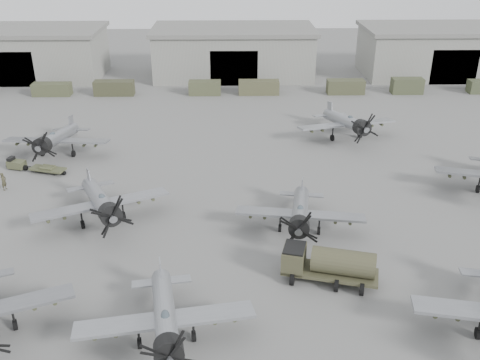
# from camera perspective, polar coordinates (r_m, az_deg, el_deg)

# --- Properties ---
(ground) EXTENTS (220.00, 220.00, 0.00)m
(ground) POSITION_cam_1_polar(r_m,az_deg,el_deg) (43.66, 0.15, -10.09)
(ground) COLOR #5B5B59
(ground) RESTS_ON ground
(hangar_left) EXTENTS (29.00, 14.80, 8.70)m
(hangar_left) POSITION_cam_1_polar(r_m,az_deg,el_deg) (106.29, -22.17, 12.48)
(hangar_left) COLOR gray
(hangar_left) RESTS_ON ground
(hangar_center) EXTENTS (29.00, 14.80, 8.70)m
(hangar_center) POSITION_cam_1_polar(r_m,az_deg,el_deg) (99.59, -0.69, 13.53)
(hangar_center) COLOR gray
(hangar_center) RESTS_ON ground
(hangar_right) EXTENTS (29.00, 14.80, 8.70)m
(hangar_right) POSITION_cam_1_polar(r_m,az_deg,el_deg) (106.90, 20.68, 12.78)
(hangar_right) COLOR gray
(hangar_right) RESTS_ON ground
(support_truck_1) EXTENTS (6.13, 2.20, 2.02)m
(support_truck_1) POSITION_cam_1_polar(r_m,az_deg,el_deg) (93.40, -19.42, 9.12)
(support_truck_1) COLOR #44482F
(support_truck_1) RESTS_ON ground
(support_truck_2) EXTENTS (6.42, 2.20, 2.35)m
(support_truck_2) POSITION_cam_1_polar(r_m,az_deg,el_deg) (90.73, -13.28, 9.54)
(support_truck_2) COLOR #3A3B26
(support_truck_2) RESTS_ON ground
(support_truck_3) EXTENTS (5.21, 2.20, 2.24)m
(support_truck_3) POSITION_cam_1_polar(r_m,az_deg,el_deg) (88.87, -3.78, 9.80)
(support_truck_3) COLOR #464A30
(support_truck_3) RESTS_ON ground
(support_truck_4) EXTENTS (6.61, 2.20, 2.27)m
(support_truck_4) POSITION_cam_1_polar(r_m,az_deg,el_deg) (88.91, 2.01, 9.85)
(support_truck_4) COLOR #4A4A30
(support_truck_4) RESTS_ON ground
(support_truck_5) EXTENTS (6.08, 2.20, 2.29)m
(support_truck_5) POSITION_cam_1_polar(r_m,az_deg,el_deg) (90.82, 11.19, 9.73)
(support_truck_5) COLOR #41432C
(support_truck_5) RESTS_ON ground
(support_truck_6) EXTENTS (5.08, 2.20, 2.50)m
(support_truck_6) POSITION_cam_1_polar(r_m,az_deg,el_deg) (93.46, 17.39, 9.57)
(support_truck_6) COLOR #3F452D
(support_truck_6) RESTS_ON ground
(aircraft_near_1) EXTENTS (12.12, 10.91, 4.81)m
(aircraft_near_1) POSITION_cam_1_polar(r_m,az_deg,el_deg) (36.44, -7.97, -14.49)
(aircraft_near_1) COLOR #93969B
(aircraft_near_1) RESTS_ON ground
(aircraft_mid_1) EXTENTS (12.41, 11.25, 5.08)m
(aircraft_mid_1) POSITION_cam_1_polar(r_m,az_deg,el_deg) (50.89, -14.57, -2.32)
(aircraft_mid_1) COLOR gray
(aircraft_mid_1) RESTS_ON ground
(aircraft_mid_2) EXTENTS (11.80, 10.62, 4.69)m
(aircraft_mid_2) POSITION_cam_1_polar(r_m,az_deg,el_deg) (48.21, 6.43, -3.50)
(aircraft_mid_2) COLOR gray
(aircraft_mid_2) RESTS_ON ground
(aircraft_far_0) EXTENTS (12.63, 11.36, 5.04)m
(aircraft_far_0) POSITION_cam_1_polar(r_m,az_deg,el_deg) (67.53, -19.11, 4.17)
(aircraft_far_0) COLOR gray
(aircraft_far_0) RESTS_ON ground
(aircraft_far_1) EXTENTS (12.98, 11.68, 5.16)m
(aircraft_far_1) POSITION_cam_1_polar(r_m,az_deg,el_deg) (70.46, 11.43, 6.04)
(aircraft_far_1) COLOR #979A9F
(aircraft_far_1) RESTS_ON ground
(fuel_tanker) EXTENTS (7.84, 4.30, 2.88)m
(fuel_tanker) POSITION_cam_1_polar(r_m,az_deg,el_deg) (42.73, 9.47, -8.69)
(fuel_tanker) COLOR #42412B
(fuel_tanker) RESTS_ON ground
(tug_trailer) EXTENTS (7.10, 3.26, 1.41)m
(tug_trailer) POSITION_cam_1_polar(r_m,az_deg,el_deg) (65.46, -21.65, 1.39)
(tug_trailer) COLOR #484C31
(tug_trailer) RESTS_ON ground
(ground_crew) EXTENTS (0.63, 0.80, 1.95)m
(ground_crew) POSITION_cam_1_polar(r_m,az_deg,el_deg) (61.52, -23.90, -0.13)
(ground_crew) COLOR #3B3927
(ground_crew) RESTS_ON ground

